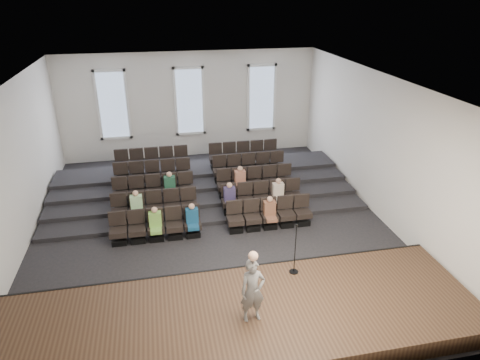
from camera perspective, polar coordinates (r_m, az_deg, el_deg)
name	(u,v)px	position (r m, az deg, el deg)	size (l,w,h in m)	color
ground	(212,224)	(15.16, -3.75, -5.93)	(14.00, 14.00, 0.00)	black
ceiling	(208,81)	(13.36, -4.35, 12.97)	(12.00, 14.00, 0.02)	white
wall_back	(190,105)	(20.73, -6.74, 9.87)	(12.00, 0.04, 5.00)	silver
wall_front	(263,297)	(8.05, 3.11, -15.34)	(12.00, 0.04, 5.00)	silver
wall_left	(13,173)	(14.64, -28.06, 0.83)	(0.04, 14.00, 5.00)	silver
wall_right	(379,146)	(15.94, 18.00, 4.35)	(0.04, 14.00, 5.00)	silver
stage	(241,320)	(10.94, 0.20, -18.12)	(11.80, 3.60, 0.50)	#422D1C
stage_lip	(229,276)	(12.28, -1.53, -12.64)	(11.80, 0.06, 0.52)	black
risers	(201,183)	(17.87, -5.21, -0.34)	(11.80, 4.80, 0.60)	black
seating_rows	(206,189)	(16.20, -4.59, -1.14)	(6.80, 4.70, 1.67)	black
windows	(190,101)	(20.61, -6.75, 10.36)	(8.44, 0.10, 3.24)	white
audience	(210,200)	(15.05, -4.01, -2.65)	(5.45, 2.64, 1.10)	#7AB648
speaker	(253,291)	(10.09, 1.70, -14.54)	(0.59, 0.39, 1.61)	slate
mic_stand	(295,258)	(11.82, 7.29, -10.30)	(0.25, 0.25, 1.52)	black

